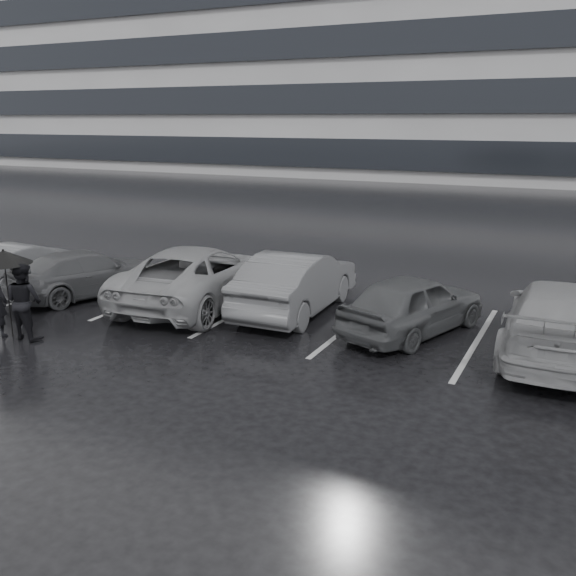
% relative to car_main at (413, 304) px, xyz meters
% --- Properties ---
extents(ground, '(160.00, 160.00, 0.00)m').
position_rel_car_main_xyz_m(ground, '(-2.01, -2.42, -0.67)').
color(ground, black).
rests_on(ground, ground).
extents(office_building, '(61.00, 26.00, 29.00)m').
position_rel_car_main_xyz_m(office_building, '(-24.01, 45.58, 13.67)').
color(office_building, gray).
rests_on(office_building, ground).
extents(car_main, '(2.75, 4.22, 1.34)m').
position_rel_car_main_xyz_m(car_main, '(0.00, 0.00, 0.00)').
color(car_main, black).
rests_on(car_main, ground).
extents(car_west_a, '(1.75, 4.59, 1.50)m').
position_rel_car_main_xyz_m(car_west_a, '(-2.98, 0.36, 0.08)').
color(car_west_a, '#2E2E31').
rests_on(car_west_a, ground).
extents(car_west_b, '(3.05, 5.63, 1.50)m').
position_rel_car_main_xyz_m(car_west_b, '(-5.52, -0.11, 0.08)').
color(car_west_b, '#555558').
rests_on(car_west_b, ground).
extents(car_west_c, '(2.91, 4.50, 1.21)m').
position_rel_car_main_xyz_m(car_west_c, '(-8.61, -0.69, -0.06)').
color(car_west_c, black).
rests_on(car_west_c, ground).
extents(car_west_d, '(1.59, 3.76, 1.21)m').
position_rel_car_main_xyz_m(car_west_d, '(-10.92, -0.62, -0.07)').
color(car_west_d, '#2E2E31').
rests_on(car_west_d, ground).
extents(car_east, '(2.22, 5.21, 1.50)m').
position_rel_car_main_xyz_m(car_east, '(2.99, -0.04, 0.08)').
color(car_east, '#555558').
rests_on(car_east, ground).
extents(pedestrian_right, '(0.82, 0.65, 1.66)m').
position_rel_car_main_xyz_m(pedestrian_right, '(-7.34, -3.93, 0.16)').
color(pedestrian_right, black).
rests_on(pedestrian_right, ground).
extents(umbrella, '(1.14, 1.14, 1.93)m').
position_rel_car_main_xyz_m(umbrella, '(-7.76, -3.96, 1.08)').
color(umbrella, black).
rests_on(umbrella, ground).
extents(stall_stripes, '(19.72, 5.00, 0.00)m').
position_rel_car_main_xyz_m(stall_stripes, '(-2.81, 0.08, -0.67)').
color(stall_stripes, gray).
rests_on(stall_stripes, ground).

